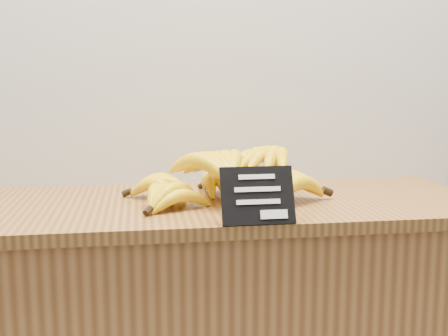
% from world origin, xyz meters
% --- Properties ---
extents(counter_top, '(1.35, 0.54, 0.03)m').
position_xyz_m(counter_top, '(0.13, 2.75, 0.92)').
color(counter_top, olive).
rests_on(counter_top, counter).
extents(chalkboard_sign, '(0.16, 0.05, 0.12)m').
position_xyz_m(chalkboard_sign, '(0.17, 2.50, 0.99)').
color(chalkboard_sign, black).
rests_on(chalkboard_sign, counter_top).
extents(banana_pile, '(0.53, 0.34, 0.13)m').
position_xyz_m(banana_pile, '(0.15, 2.74, 0.99)').
color(banana_pile, yellow).
rests_on(banana_pile, counter_top).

